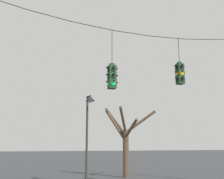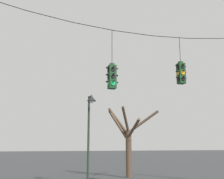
{
  "view_description": "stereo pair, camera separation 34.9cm",
  "coord_description": "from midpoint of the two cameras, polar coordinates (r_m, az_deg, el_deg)",
  "views": [
    {
      "loc": [
        -5.49,
        -11.75,
        2.09
      ],
      "look_at": [
        -1.13,
        0.03,
        4.61
      ],
      "focal_mm": 45.0,
      "sensor_mm": 36.0,
      "label": 1
    },
    {
      "loc": [
        -5.16,
        -11.86,
        2.09
      ],
      "look_at": [
        -1.13,
        0.03,
        4.61
      ],
      "focal_mm": 45.0,
      "sensor_mm": 36.0,
      "label": 2
    }
  ],
  "objects": [
    {
      "name": "bare_tree",
      "position": [
        19.47,
        3.67,
        -9.97
      ],
      "size": [
        3.07,
        4.01,
        4.79
      ],
      "color": "brown",
      "rests_on": "ground_plane"
    },
    {
      "name": "traffic_light_near_left_pole",
      "position": [
        12.94,
        0.77,
        2.67
      ],
      "size": [
        0.58,
        0.58,
        2.85
      ],
      "color": "#143819"
    },
    {
      "name": "street_lamp",
      "position": [
        15.49,
        -3.8,
        -5.4
      ],
      "size": [
        0.51,
        0.88,
        4.84
      ],
      "color": "#233323",
      "rests_on": "ground_plane"
    },
    {
      "name": "span_wire",
      "position": [
        14.15,
        5.17,
        12.25
      ],
      "size": [
        14.19,
        0.03,
        0.77
      ],
      "color": "black"
    },
    {
      "name": "traffic_light_near_right_pole",
      "position": [
        14.67,
        14.51,
        3.25
      ],
      "size": [
        0.58,
        0.58,
        2.44
      ],
      "color": "#143819"
    }
  ]
}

